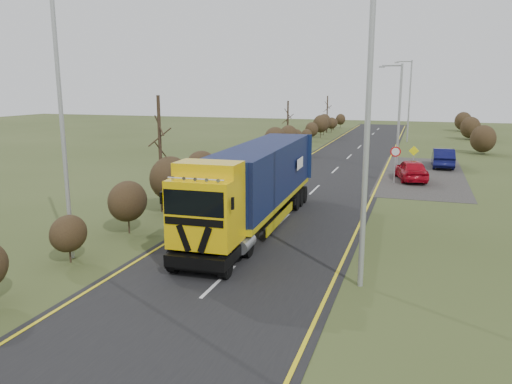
{
  "coord_description": "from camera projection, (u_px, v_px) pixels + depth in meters",
  "views": [
    {
      "loc": [
        6.17,
        -18.72,
        6.51
      ],
      "look_at": [
        -0.5,
        1.58,
        1.95
      ],
      "focal_mm": 35.0,
      "sensor_mm": 36.0,
      "label": 1
    }
  ],
  "objects": [
    {
      "name": "hedgerow",
      "position": [
        201.0,
        170.0,
        29.47
      ],
      "size": [
        2.24,
        102.04,
        6.05
      ],
      "color": "black",
      "rests_on": "ground"
    },
    {
      "name": "layby",
      "position": [
        422.0,
        175.0,
        37.23
      ],
      "size": [
        6.0,
        18.0,
        0.02
      ],
      "primitive_type": "cube",
      "color": "#2C2927",
      "rests_on": "ground"
    },
    {
      "name": "car_red_hatchback",
      "position": [
        411.0,
        170.0,
        34.83
      ],
      "size": [
        2.68,
        4.65,
        1.49
      ],
      "primitive_type": "imported",
      "rotation": [
        0.0,
        0.0,
        3.36
      ],
      "color": "#AD0817",
      "rests_on": "ground"
    },
    {
      "name": "lorry",
      "position": [
        256.0,
        182.0,
        22.91
      ],
      "size": [
        2.72,
        13.99,
        3.88
      ],
      "rotation": [
        0.0,
        0.0,
        0.04
      ],
      "color": "black",
      "rests_on": "ground"
    },
    {
      "name": "streetlight_near",
      "position": [
        363.0,
        128.0,
        15.52
      ],
      "size": [
        2.01,
        0.19,
        9.46
      ],
      "color": "#A1A4A7",
      "rests_on": "ground"
    },
    {
      "name": "ground",
      "position": [
        256.0,
        246.0,
        20.64
      ],
      "size": [
        160.0,
        160.0,
        0.0
      ],
      "primitive_type": "plane",
      "color": "#35411B",
      "rests_on": "ground"
    },
    {
      "name": "car_blue_sedan",
      "position": [
        443.0,
        158.0,
        40.58
      ],
      "size": [
        1.7,
        4.69,
        1.54
      ],
      "primitive_type": "imported",
      "rotation": [
        0.0,
        0.0,
        3.16
      ],
      "color": "#0A0C3B",
      "rests_on": "ground"
    },
    {
      "name": "streetlight_mid",
      "position": [
        398.0,
        114.0,
        37.15
      ],
      "size": [
        1.73,
        0.18,
        8.11
      ],
      "color": "#A1A4A7",
      "rests_on": "ground"
    },
    {
      "name": "lane_markings",
      "position": [
        307.0,
        197.0,
        29.64
      ],
      "size": [
        7.52,
        116.0,
        0.01
      ],
      "color": "gold",
      "rests_on": "road"
    },
    {
      "name": "road",
      "position": [
        308.0,
        196.0,
        29.92
      ],
      "size": [
        8.0,
        120.0,
        0.02
      ],
      "primitive_type": "cube",
      "color": "black",
      "rests_on": "ground"
    },
    {
      "name": "speed_sign",
      "position": [
        395.0,
        157.0,
        33.69
      ],
      "size": [
        0.69,
        0.1,
        2.51
      ],
      "color": "#A1A4A7",
      "rests_on": "ground"
    },
    {
      "name": "streetlight_far",
      "position": [
        409.0,
        97.0,
        58.02
      ],
      "size": [
        2.0,
        0.19,
        9.41
      ],
      "color": "#A1A4A7",
      "rests_on": "ground"
    },
    {
      "name": "left_pole",
      "position": [
        61.0,
        118.0,
        18.14
      ],
      "size": [
        0.16,
        0.16,
        10.73
      ],
      "primitive_type": "cylinder",
      "color": "#A1A4A7",
      "rests_on": "ground"
    },
    {
      "name": "warning_board",
      "position": [
        414.0,
        156.0,
        38.37
      ],
      "size": [
        0.76,
        0.11,
        2.0
      ],
      "color": "#A1A4A7",
      "rests_on": "ground"
    }
  ]
}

